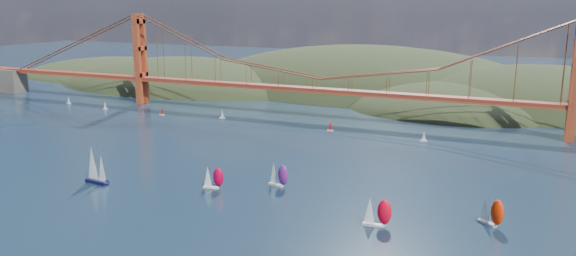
% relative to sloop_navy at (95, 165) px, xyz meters
% --- Properties ---
extents(ground, '(1200.00, 1200.00, 0.00)m').
position_rel_sloop_navy_xyz_m(ground, '(34.92, -44.61, -6.39)').
color(ground, black).
rests_on(ground, ground).
extents(headlands, '(725.00, 225.00, 96.00)m').
position_rel_sloop_navy_xyz_m(headlands, '(79.87, 233.68, -18.85)').
color(headlands, black).
rests_on(headlands, ground).
extents(bridge, '(552.00, 12.00, 55.00)m').
position_rel_sloop_navy_xyz_m(bridge, '(33.18, 135.39, 25.85)').
color(bridge, maroon).
rests_on(bridge, ground).
extents(sloop_navy, '(9.51, 5.65, 14.47)m').
position_rel_sloop_navy_xyz_m(sloop_navy, '(0.00, 0.00, 0.00)').
color(sloop_navy, black).
rests_on(sloop_navy, ground).
extents(racer_0, '(7.52, 3.61, 8.48)m').
position_rel_sloop_navy_xyz_m(racer_0, '(40.65, 11.40, -2.38)').
color(racer_0, white).
rests_on(racer_0, ground).
extents(racer_1, '(8.16, 3.40, 9.32)m').
position_rel_sloop_navy_xyz_m(racer_1, '(100.24, 1.42, -1.99)').
color(racer_1, silver).
rests_on(racer_1, ground).
extents(racer_2, '(8.11, 7.11, 9.46)m').
position_rel_sloop_navy_xyz_m(racer_2, '(129.72, 15.19, -1.92)').
color(racer_2, white).
rests_on(racer_2, ground).
extents(racer_rwb, '(8.10, 4.53, 9.07)m').
position_rel_sloop_navy_xyz_m(racer_rwb, '(59.97, 22.48, -2.10)').
color(racer_rwb, silver).
rests_on(racer_rwb, ground).
extents(distant_boat_0, '(3.00, 2.00, 4.70)m').
position_rel_sloop_navy_xyz_m(distant_boat_0, '(-126.19, 115.13, -3.98)').
color(distant_boat_0, silver).
rests_on(distant_boat_0, ground).
extents(distant_boat_1, '(3.00, 2.00, 4.70)m').
position_rel_sloop_navy_xyz_m(distant_boat_1, '(-92.76, 109.98, -3.98)').
color(distant_boat_1, silver).
rests_on(distant_boat_1, ground).
extents(distant_boat_2, '(3.00, 2.00, 4.70)m').
position_rel_sloop_navy_xyz_m(distant_boat_2, '(-51.51, 109.05, -3.98)').
color(distant_boat_2, silver).
rests_on(distant_boat_2, ground).
extents(distant_boat_3, '(3.00, 2.00, 4.70)m').
position_rel_sloop_navy_xyz_m(distant_boat_3, '(-16.02, 114.91, -3.98)').
color(distant_boat_3, silver).
rests_on(distant_boat_3, ground).
extents(distant_boat_8, '(3.00, 2.00, 4.70)m').
position_rel_sloop_navy_xyz_m(distant_boat_8, '(94.27, 106.91, -3.98)').
color(distant_boat_8, silver).
rests_on(distant_boat_8, ground).
extents(distant_boat_9, '(3.00, 2.00, 4.70)m').
position_rel_sloop_navy_xyz_m(distant_boat_9, '(48.10, 109.90, -3.98)').
color(distant_boat_9, silver).
rests_on(distant_boat_9, ground).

